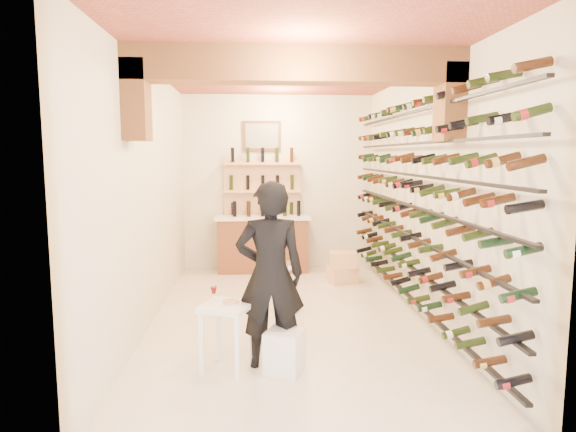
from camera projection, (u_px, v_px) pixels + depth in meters
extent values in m
plane|color=beige|center=(290.00, 318.00, 6.41)|extent=(6.00, 6.00, 0.00)
cube|color=beige|center=(278.00, 182.00, 9.18)|extent=(3.50, 0.02, 3.20)
cube|color=beige|center=(322.00, 232.00, 3.24)|extent=(3.50, 0.02, 3.20)
cube|color=beige|center=(149.00, 196.00, 6.09)|extent=(0.02, 6.00, 3.20)
cube|color=beige|center=(425.00, 195.00, 6.33)|extent=(0.02, 6.00, 3.20)
cube|color=#A14839|center=(290.00, 65.00, 6.01)|extent=(3.50, 6.00, 0.02)
cube|color=#AA6A3B|center=(297.00, 65.00, 5.05)|extent=(3.50, 0.35, 0.36)
cube|color=#AA6A3B|center=(136.00, 101.00, 4.98)|extent=(0.24, 0.35, 0.80)
cube|color=#AA6A3B|center=(450.00, 103.00, 5.20)|extent=(0.24, 0.35, 0.80)
cube|color=black|center=(410.00, 297.00, 6.48)|extent=(0.06, 5.70, 0.03)
cube|color=black|center=(411.00, 267.00, 6.44)|extent=(0.06, 5.70, 0.03)
cube|color=black|center=(412.00, 237.00, 6.39)|extent=(0.06, 5.70, 0.03)
cube|color=black|center=(413.00, 206.00, 6.34)|extent=(0.06, 5.70, 0.03)
cube|color=black|center=(414.00, 175.00, 6.29)|extent=(0.06, 5.70, 0.03)
cube|color=black|center=(415.00, 144.00, 6.24)|extent=(0.06, 5.70, 0.03)
cube|color=black|center=(416.00, 111.00, 6.19)|extent=(0.06, 5.70, 0.03)
cube|color=brown|center=(263.00, 245.00, 8.95)|extent=(1.60, 0.55, 0.96)
cube|color=white|center=(263.00, 217.00, 8.89)|extent=(1.70, 0.62, 0.05)
cube|color=#E3AD80|center=(262.00, 215.00, 9.16)|extent=(1.40, 0.10, 2.00)
cube|color=#E3AD80|center=(263.00, 245.00, 9.12)|extent=(1.40, 0.28, 0.04)
cube|color=#E3AD80|center=(263.00, 218.00, 9.06)|extent=(1.40, 0.28, 0.04)
cube|color=#E3AD80|center=(262.00, 191.00, 9.00)|extent=(1.40, 0.28, 0.04)
cube|color=#E3AD80|center=(262.00, 164.00, 8.94)|extent=(1.40, 0.28, 0.04)
cube|color=brown|center=(262.00, 136.00, 9.03)|extent=(0.70, 0.04, 0.55)
cube|color=#99998C|center=(262.00, 136.00, 9.00)|extent=(0.60, 0.01, 0.45)
cube|color=white|center=(227.00, 306.00, 4.79)|extent=(0.59, 0.59, 0.04)
cube|color=white|center=(201.00, 344.00, 4.71)|extent=(0.04, 0.04, 0.62)
cube|color=white|center=(237.00, 349.00, 4.60)|extent=(0.04, 0.04, 0.62)
cube|color=white|center=(218.00, 331.00, 5.06)|extent=(0.04, 0.04, 0.62)
cube|color=white|center=(252.00, 335.00, 4.95)|extent=(0.04, 0.04, 0.62)
cylinder|color=white|center=(231.00, 303.00, 4.80)|extent=(0.21, 0.21, 0.01)
cylinder|color=#BF7266|center=(231.00, 301.00, 4.80)|extent=(0.16, 0.16, 0.02)
cube|color=white|center=(209.00, 307.00, 4.67)|extent=(0.11, 0.11, 0.01)
cylinder|color=white|center=(214.00, 300.00, 4.91)|extent=(0.06, 0.06, 0.00)
cylinder|color=white|center=(214.00, 296.00, 4.90)|extent=(0.01, 0.01, 0.08)
cone|color=#5D0A08|center=(214.00, 290.00, 4.89)|extent=(0.07, 0.07, 0.07)
cube|color=white|center=(284.00, 351.00, 4.79)|extent=(0.44, 0.44, 0.42)
imported|color=black|center=(270.00, 275.00, 4.86)|extent=(0.69, 0.46, 1.86)
cylinder|color=silver|center=(287.00, 310.00, 6.69)|extent=(0.34, 0.34, 0.03)
cylinder|color=silver|center=(287.00, 288.00, 6.65)|extent=(0.07, 0.07, 0.60)
cylinder|color=silver|center=(287.00, 265.00, 6.61)|extent=(0.33, 0.33, 0.06)
torus|color=silver|center=(287.00, 297.00, 6.67)|extent=(0.26, 0.26, 0.02)
cube|color=#E7B27E|center=(343.00, 275.00, 8.14)|extent=(0.51, 0.42, 0.27)
cube|color=#E7B27E|center=(343.00, 260.00, 8.11)|extent=(0.46, 0.35, 0.25)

